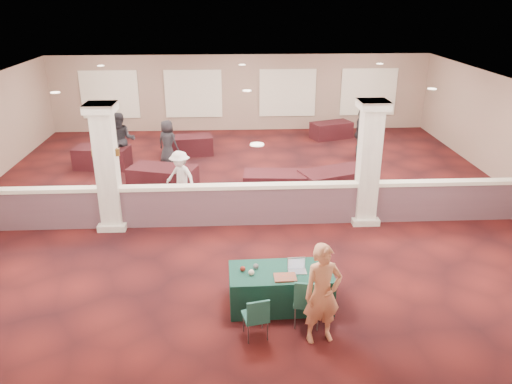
{
  "coord_description": "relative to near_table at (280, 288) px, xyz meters",
  "views": [
    {
      "loc": [
        -0.44,
        -13.25,
        5.64
      ],
      "look_at": [
        0.14,
        -2.0,
        1.09
      ],
      "focal_mm": 35.0,
      "sensor_mm": 36.0,
      "label": 1
    }
  ],
  "objects": [
    {
      "name": "ground",
      "position": [
        -0.44,
        5.14,
        -0.37
      ],
      "size": [
        16.0,
        16.0,
        0.0
      ],
      "primitive_type": "plane",
      "color": "#4D1413",
      "rests_on": "ground"
    },
    {
      "name": "wall_back",
      "position": [
        -0.44,
        13.14,
        1.23
      ],
      "size": [
        16.0,
        0.04,
        3.2
      ],
      "primitive_type": "cube",
      "color": "gray",
      "rests_on": "ground"
    },
    {
      "name": "wall_front",
      "position": [
        -0.44,
        -2.86,
        1.23
      ],
      "size": [
        16.0,
        0.04,
        3.2
      ],
      "primitive_type": "cube",
      "color": "gray",
      "rests_on": "ground"
    },
    {
      "name": "ceiling",
      "position": [
        -0.44,
        5.14,
        2.83
      ],
      "size": [
        16.0,
        16.0,
        0.02
      ],
      "primitive_type": "cube",
      "color": "silver",
      "rests_on": "wall_back"
    },
    {
      "name": "partition_wall",
      "position": [
        -0.44,
        3.64,
        0.2
      ],
      "size": [
        15.6,
        0.28,
        1.1
      ],
      "color": "#5F404B",
      "rests_on": "ground"
    },
    {
      "name": "column_left",
      "position": [
        -3.94,
        3.64,
        1.27
      ],
      "size": [
        0.72,
        0.72,
        3.2
      ],
      "color": "beige",
      "rests_on": "ground"
    },
    {
      "name": "column_right",
      "position": [
        2.56,
        3.64,
        1.27
      ],
      "size": [
        0.72,
        0.72,
        3.2
      ],
      "color": "beige",
      "rests_on": "ground"
    },
    {
      "name": "sconce_left",
      "position": [
        -4.22,
        3.64,
        1.63
      ],
      "size": [
        0.12,
        0.12,
        0.18
      ],
      "color": "brown",
      "rests_on": "column_left"
    },
    {
      "name": "sconce_right",
      "position": [
        -3.66,
        3.64,
        1.63
      ],
      "size": [
        0.12,
        0.12,
        0.18
      ],
      "color": "brown",
      "rests_on": "column_left"
    },
    {
      "name": "near_table",
      "position": [
        0.0,
        0.0,
        0.0
      ],
      "size": [
        1.96,
        1.02,
        0.74
      ],
      "primitive_type": "cube",
      "rotation": [
        0.0,
        0.0,
        0.03
      ],
      "color": "#0D3129",
      "rests_on": "ground"
    },
    {
      "name": "conf_chair_main",
      "position": [
        0.41,
        -0.69,
        0.2
      ],
      "size": [
        0.58,
        0.58,
        0.97
      ],
      "rotation": [
        0.0,
        0.0,
        -0.21
      ],
      "color": "#1C524C",
      "rests_on": "ground"
    },
    {
      "name": "conf_chair_side",
      "position": [
        -0.51,
        -1.0,
        0.12
      ],
      "size": [
        0.49,
        0.5,
        0.83
      ],
      "rotation": [
        0.0,
        0.0,
        0.21
      ],
      "color": "#1C524C",
      "rests_on": "ground"
    },
    {
      "name": "woman",
      "position": [
        0.6,
        -1.06,
        0.54
      ],
      "size": [
        0.73,
        0.56,
        1.83
      ],
      "primitive_type": "imported",
      "rotation": [
        0.0,
        0.0,
        0.2
      ],
      "color": "#D77B5D",
      "rests_on": "ground"
    },
    {
      "name": "far_table_front_left",
      "position": [
        -2.94,
        5.98,
        0.02
      ],
      "size": [
        2.15,
        1.5,
        0.79
      ],
      "primitive_type": "cube",
      "rotation": [
        0.0,
        0.0,
        -0.3
      ],
      "color": "black",
      "rests_on": "ground"
    },
    {
      "name": "far_table_front_center",
      "position": [
        0.37,
        5.44,
        -0.0
      ],
      "size": [
        1.9,
        1.07,
        0.74
      ],
      "primitive_type": "cube",
      "rotation": [
        0.0,
        0.0,
        -0.09
      ],
      "color": "black",
      "rests_on": "ground"
    },
    {
      "name": "far_table_front_right",
      "position": [
        2.1,
        5.44,
        0.02
      ],
      "size": [
        2.16,
        1.59,
        0.79
      ],
      "primitive_type": "cube",
      "rotation": [
        0.0,
        0.0,
        0.36
      ],
      "color": "black",
      "rests_on": "ground"
    },
    {
      "name": "far_table_back_left",
      "position": [
        -5.28,
        8.34,
        -0.01
      ],
      "size": [
        1.9,
        1.13,
        0.73
      ],
      "primitive_type": "cube",
      "rotation": [
        0.0,
        0.0,
        -0.13
      ],
      "color": "black",
      "rests_on": "ground"
    },
    {
      "name": "far_table_back_center",
      "position": [
        -2.44,
        9.7,
        -0.03
      ],
      "size": [
        1.8,
        1.09,
        0.69
      ],
      "primitive_type": "cube",
      "rotation": [
        0.0,
        0.0,
        0.15
      ],
      "color": "black",
      "rests_on": "ground"
    },
    {
      "name": "far_table_back_right",
      "position": [
        3.24,
        11.64,
        -0.04
      ],
      "size": [
        1.81,
        1.32,
        0.66
      ],
      "primitive_type": "cube",
      "rotation": [
        0.0,
        0.0,
        0.35
      ],
      "color": "black",
      "rests_on": "ground"
    },
    {
      "name": "attendee_a",
      "position": [
        -4.58,
        8.35,
        0.58
      ],
      "size": [
        0.97,
        0.61,
        1.9
      ],
      "primitive_type": "imported",
      "rotation": [
        0.0,
        0.0,
        0.12
      ],
      "color": "black",
      "rests_on": "ground"
    },
    {
      "name": "attendee_b",
      "position": [
        -2.33,
        5.14,
        0.4
      ],
      "size": [
        1.06,
        0.94,
        1.54
      ],
      "primitive_type": "imported",
      "rotation": [
        0.0,
        0.0,
        -0.63
      ],
      "color": "silver",
      "rests_on": "ground"
    },
    {
      "name": "attendee_c",
      "position": [
        3.77,
        9.11,
        0.51
      ],
      "size": [
        0.87,
        1.14,
        1.76
      ],
      "primitive_type": "imported",
      "rotation": [
        0.0,
        0.0,
        1.15
      ],
      "color": "black",
      "rests_on": "ground"
    },
    {
      "name": "attendee_d",
      "position": [
        -3.08,
        8.64,
        0.41
      ],
      "size": [
        0.87,
        0.73,
        1.56
      ],
      "primitive_type": "imported",
      "rotation": [
        0.0,
        0.0,
        2.65
      ],
      "color": "black",
      "rests_on": "ground"
    },
    {
      "name": "laptop_base",
      "position": [
        0.31,
        -0.04,
        0.38
      ],
      "size": [
        0.34,
        0.24,
        0.02
      ],
      "primitive_type": "cube",
      "rotation": [
        0.0,
        0.0,
        0.03
      ],
      "color": "#BCBBC0",
      "rests_on": "near_table"
    },
    {
      "name": "laptop_screen",
      "position": [
        0.3,
        0.07,
        0.5
      ],
      "size": [
        0.34,
        0.02,
        0.22
      ],
      "primitive_type": "cube",
      "rotation": [
        0.0,
        0.0,
        0.03
      ],
      "color": "#BCBBC0",
      "rests_on": "near_table"
    },
    {
      "name": "screen_glow",
      "position": [
        0.3,
        0.07,
        0.49
      ],
      "size": [
        0.31,
        0.01,
        0.19
      ],
      "primitive_type": "cube",
      "rotation": [
        0.0,
        0.0,
        0.03
      ],
      "color": "silver",
      "rests_on": "near_table"
    },
    {
      "name": "knitting",
      "position": [
        0.06,
        -0.25,
        0.39
      ],
      "size": [
        0.42,
        0.32,
        0.03
      ],
      "primitive_type": "cube",
      "rotation": [
        0.0,
        0.0,
        0.03
      ],
      "color": "#B3401C",
      "rests_on": "near_table"
    },
    {
      "name": "yarn_cream",
      "position": [
        -0.56,
        -0.12,
        0.43
      ],
      "size": [
        0.11,
        0.11,
        0.11
      ],
      "primitive_type": "sphere",
      "color": "beige",
      "rests_on": "near_table"
    },
    {
      "name": "yarn_red",
      "position": [
        -0.71,
        0.03,
        0.42
      ],
      "size": [
        0.1,
        0.1,
        0.1
      ],
      "primitive_type": "sphere",
      "color": "#5D1215",
      "rests_on": "near_table"
    },
    {
      "name": "yarn_grey",
      "position": [
        -0.46,
        0.11,
        0.43
      ],
      "size": [
        0.11,
        0.11,
        0.11
      ],
      "primitive_type": "sphere",
      "color": "#4E4D52",
      "rests_on": "near_table"
    },
    {
      "name": "scissors",
      "position": [
        0.67,
        -0.27,
        0.38
      ],
      "size": [
        0.12,
        0.03,
        0.01
      ],
      "primitive_type": "cube",
      "rotation": [
        0.0,
        0.0,
        0.03
      ],
      "color": "#B61315",
      "rests_on": "near_table"
    }
  ]
}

